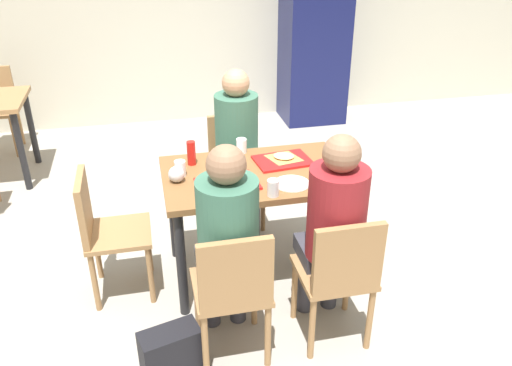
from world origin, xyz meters
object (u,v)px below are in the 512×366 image
(chair_near_left, at_px, (233,288))
(foil_bundle, at_px, (176,174))
(chair_far_side, at_px, (235,161))
(plastic_cup_a, at_px, (242,146))
(paper_plate_center, at_px, (223,161))
(pizza_slice_b, at_px, (284,157))
(tray_red_near, at_px, (228,184))
(main_table, at_px, (256,187))
(drink_fridge, at_px, (314,39))
(person_far_side, at_px, (238,139))
(plastic_cup_c, at_px, (180,168))
(soda_can, at_px, (330,155))
(person_in_red, at_px, (227,234))
(pizza_slice_a, at_px, (225,180))
(chair_near_right, at_px, (339,272))
(tray_red_far, at_px, (283,161))
(plastic_cup_b, at_px, (273,188))
(chair_left_end, at_px, (104,227))
(handbag, at_px, (171,352))
(paper_plate_near_edge, at_px, (292,184))
(condiment_bottle, at_px, (191,153))
(person_in_brown_jacket, at_px, (334,221))

(chair_near_left, height_order, foil_bundle, foil_bundle)
(chair_far_side, height_order, plastic_cup_a, plastic_cup_a)
(paper_plate_center, bearing_deg, pizza_slice_b, -10.23)
(tray_red_near, bearing_deg, chair_far_side, 76.98)
(main_table, distance_m, drink_fridge, 3.15)
(paper_plate_center, relative_size, plastic_cup_a, 2.20)
(person_far_side, xyz_separation_m, plastic_cup_c, (-0.47, -0.56, 0.08))
(soda_can, bearing_deg, chair_far_side, 124.05)
(person_in_red, distance_m, plastic_cup_c, 0.70)
(pizza_slice_b, distance_m, plastic_cup_a, 0.31)
(main_table, relative_size, plastic_cup_c, 11.79)
(pizza_slice_a, bearing_deg, person_in_red, -98.34)
(pizza_slice_a, distance_m, soda_can, 0.73)
(chair_near_left, height_order, chair_near_right, same)
(person_in_red, xyz_separation_m, pizza_slice_a, (0.08, 0.51, 0.05))
(tray_red_far, bearing_deg, pizza_slice_a, -152.80)
(tray_red_near, relative_size, plastic_cup_a, 3.60)
(paper_plate_center, relative_size, plastic_cup_b, 2.20)
(tray_red_near, xyz_separation_m, pizza_slice_b, (0.43, 0.27, 0.02))
(chair_left_end, xyz_separation_m, plastic_cup_b, (1.00, -0.32, 0.32))
(chair_left_end, relative_size, tray_red_far, 2.38)
(handbag, bearing_deg, paper_plate_near_edge, 34.73)
(chair_far_side, distance_m, plastic_cup_b, 1.13)
(condiment_bottle, bearing_deg, chair_left_end, -160.65)
(plastic_cup_c, relative_size, drink_fridge, 0.05)
(chair_near_left, distance_m, person_in_brown_jacket, 0.65)
(foil_bundle, bearing_deg, pizza_slice_b, 12.09)
(paper_plate_near_edge, bearing_deg, person_far_side, 102.07)
(plastic_cup_b, xyz_separation_m, handbag, (-0.67, -0.46, -0.69))
(tray_red_near, xyz_separation_m, paper_plate_near_edge, (0.38, -0.08, -0.00))
(person_in_brown_jacket, bearing_deg, handbag, -170.54)
(person_in_red, xyz_separation_m, soda_can, (0.80, 0.64, 0.09))
(main_table, xyz_separation_m, handbag, (-0.64, -0.78, -0.53))
(person_in_brown_jacket, height_order, tray_red_near, person_in_brown_jacket)
(foil_bundle, height_order, drink_fridge, drink_fridge)
(person_in_brown_jacket, xyz_separation_m, plastic_cup_b, (-0.27, 0.30, 0.08))
(handbag, bearing_deg, person_in_red, 24.10)
(paper_plate_near_edge, bearing_deg, foil_bundle, 164.48)
(main_table, xyz_separation_m, condiment_bottle, (-0.38, 0.21, 0.19))
(chair_near_left, distance_m, person_far_side, 1.43)
(paper_plate_near_edge, height_order, handbag, paper_plate_near_edge)
(person_in_red, xyz_separation_m, pizza_slice_b, (0.51, 0.76, 0.05))
(pizza_slice_b, relative_size, drink_fridge, 0.14)
(person_in_red, height_order, handbag, person_in_red)
(paper_plate_center, relative_size, pizza_slice_a, 1.06)
(chair_near_right, distance_m, chair_left_end, 1.48)
(plastic_cup_b, bearing_deg, drink_fridge, 67.84)
(plastic_cup_a, distance_m, condiment_bottle, 0.37)
(plastic_cup_a, bearing_deg, person_in_red, -105.76)
(plastic_cup_c, xyz_separation_m, handbag, (-0.17, -0.83, -0.69))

